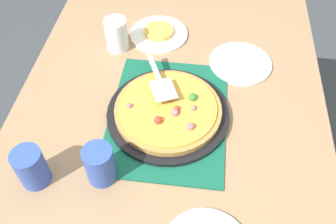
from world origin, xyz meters
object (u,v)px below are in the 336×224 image
(cup_far, at_px, (100,164))
(cup_corner, at_px, (117,34))
(pizza, at_px, (168,109))
(pizza_server, at_px, (159,79))
(plate_side, at_px, (240,63))
(cup_near, at_px, (31,167))
(served_slice_left, at_px, (159,31))
(pizza_pan, at_px, (168,113))
(plate_near_left, at_px, (159,34))

(cup_far, xyz_separation_m, cup_corner, (0.54, 0.07, 0.00))
(pizza, distance_m, pizza_server, 0.10)
(pizza, bearing_deg, plate_side, -40.14)
(pizza, height_order, pizza_server, pizza_server)
(pizza, bearing_deg, cup_near, 128.70)
(cup_near, bearing_deg, served_slice_left, -20.49)
(pizza_pan, height_order, plate_side, pizza_pan)
(cup_near, height_order, cup_far, same)
(cup_near, bearing_deg, cup_corner, -10.65)
(plate_near_left, distance_m, cup_far, 0.63)
(pizza_pan, distance_m, plate_side, 0.35)
(plate_near_left, relative_size, pizza_server, 0.97)
(pizza_pan, xyz_separation_m, plate_near_left, (0.39, 0.08, -0.01))
(plate_near_left, relative_size, plate_side, 1.00)
(cup_near, bearing_deg, pizza_server, -39.32)
(pizza, relative_size, cup_corner, 2.75)
(plate_near_left, height_order, cup_corner, cup_corner)
(cup_corner, distance_m, pizza_server, 0.28)
(served_slice_left, relative_size, cup_corner, 0.92)
(plate_side, bearing_deg, pizza_server, 123.76)
(pizza_pan, bearing_deg, pizza_server, 24.07)
(pizza_pan, xyz_separation_m, cup_near, (-0.26, 0.33, 0.05))
(plate_near_left, bearing_deg, cup_corner, 122.97)
(plate_near_left, xyz_separation_m, served_slice_left, (0.00, 0.00, 0.01))
(cup_near, bearing_deg, pizza_pan, -51.26)
(plate_side, height_order, served_slice_left, served_slice_left)
(served_slice_left, bearing_deg, pizza_pan, -167.89)
(pizza, xyz_separation_m, plate_near_left, (0.39, 0.08, -0.03))
(pizza_server, bearing_deg, plate_side, -56.24)
(plate_side, xyz_separation_m, served_slice_left, (0.13, 0.31, 0.01))
(pizza_pan, relative_size, plate_side, 1.73)
(cup_near, relative_size, cup_corner, 1.00)
(cup_near, bearing_deg, plate_near_left, -20.49)
(plate_near_left, height_order, plate_side, same)
(cup_near, distance_m, pizza_server, 0.46)
(pizza_pan, xyz_separation_m, pizza_server, (0.09, 0.04, 0.06))
(plate_near_left, height_order, pizza_server, pizza_server)
(cup_near, bearing_deg, pizza, -51.30)
(cup_corner, relative_size, pizza_server, 0.53)
(plate_side, xyz_separation_m, pizza_server, (-0.18, 0.27, 0.06))
(cup_far, bearing_deg, served_slice_left, -6.29)
(plate_side, height_order, cup_near, cup_near)
(served_slice_left, xyz_separation_m, cup_far, (-0.63, 0.07, 0.04))
(plate_near_left, xyz_separation_m, cup_near, (-0.66, 0.25, 0.06))
(pizza, relative_size, plate_near_left, 1.50)
(plate_side, xyz_separation_m, cup_near, (-0.53, 0.56, 0.06))
(pizza_pan, distance_m, cup_far, 0.28)
(pizza_pan, distance_m, cup_corner, 0.38)
(plate_near_left, bearing_deg, served_slice_left, 0.00)
(plate_side, distance_m, cup_near, 0.77)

